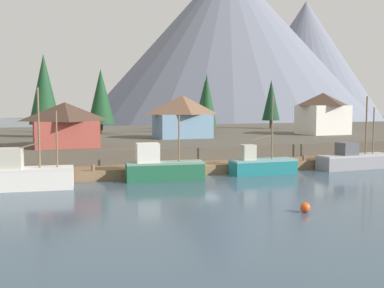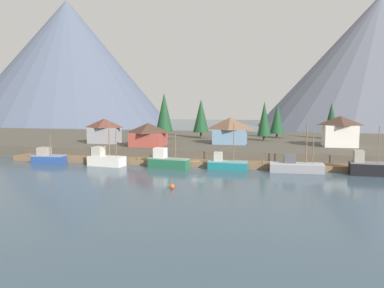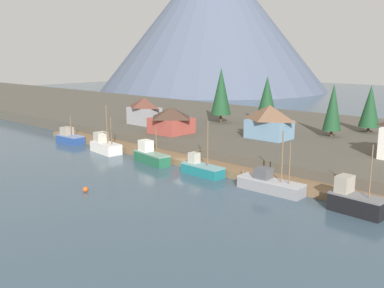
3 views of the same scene
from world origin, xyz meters
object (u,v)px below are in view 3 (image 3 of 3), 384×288
object	(u,v)px
fishing_boat_blue	(70,138)
conifer_back_left	(333,107)
conifer_mid_right	(370,106)
house_grey	(144,111)
fishing_boat_green	(151,156)
channel_buoy	(85,189)
fishing_boat_black	(355,201)
house_blue	(269,121)
house_red	(171,120)
fishing_boat_grey	(270,184)
conifer_near_right	(267,97)
fishing_boat_teal	(202,169)
fishing_boat_white	(105,146)
conifer_mid_left	(221,91)

from	to	relation	value
fishing_boat_blue	conifer_back_left	distance (m)	52.57
conifer_mid_right	conifer_back_left	size ratio (longest dim) A/B	0.94
house_grey	fishing_boat_green	bearing A→B (deg)	-38.97
channel_buoy	fishing_boat_black	bearing A→B (deg)	29.34
fishing_boat_blue	house_grey	world-z (taller)	house_grey
conifer_mid_right	channel_buoy	world-z (taller)	conifer_mid_right
house_blue	conifer_mid_right	xyz separation A→B (m)	(11.20, 18.90, 2.15)
house_red	house_blue	bearing A→B (deg)	25.57
fishing_boat_grey	conifer_near_right	distance (m)	42.36
fishing_boat_teal	fishing_boat_green	bearing A→B (deg)	-176.20
fishing_boat_green	conifer_near_right	xyz separation A→B (m)	(-0.10, 34.73, 7.44)
fishing_boat_black	conifer_back_left	world-z (taller)	conifer_back_left
fishing_boat_teal	fishing_boat_black	world-z (taller)	fishing_boat_teal
house_blue	conifer_near_right	size ratio (longest dim) A/B	0.75
conifer_mid_right	channel_buoy	distance (m)	58.88
fishing_boat_white	house_blue	distance (m)	30.81
fishing_boat_green	conifer_back_left	bearing A→B (deg)	68.58
house_red	conifer_mid_right	xyz separation A→B (m)	(28.63, 27.23, 2.69)
house_grey	conifer_mid_left	distance (m)	17.95
fishing_boat_teal	fishing_boat_blue	bearing A→B (deg)	-177.30
fishing_boat_white	fishing_boat_grey	xyz separation A→B (m)	(35.58, 0.51, -0.23)
house_blue	house_red	bearing A→B (deg)	-154.43
fishing_boat_blue	fishing_boat_white	distance (m)	12.64
house_grey	channel_buoy	distance (m)	42.21
house_blue	channel_buoy	distance (m)	38.07
house_blue	conifer_mid_left	size ratio (longest dim) A/B	0.65
house_red	conifer_near_right	world-z (taller)	conifer_near_right
house_grey	channel_buoy	size ratio (longest dim) A/B	10.42
fishing_boat_grey	conifer_near_right	bearing A→B (deg)	122.91
house_red	conifer_back_left	xyz separation A→B (m)	(25.20, 17.94, 3.02)
fishing_boat_teal	fishing_boat_black	distance (m)	23.62
fishing_boat_teal	house_blue	xyz separation A→B (m)	(-1.73, 20.79, 4.72)
fishing_boat_grey	fishing_boat_black	world-z (taller)	fishing_boat_grey
conifer_near_right	fishing_boat_blue	bearing A→B (deg)	-125.65
house_grey	conifer_mid_left	world-z (taller)	conifer_mid_left
fishing_boat_white	fishing_boat_teal	world-z (taller)	fishing_boat_white
house_blue	channel_buoy	size ratio (longest dim) A/B	11.58
fishing_boat_grey	conifer_mid_left	xyz separation A→B (m)	(-32.60, 29.76, 8.62)
fishing_boat_white	house_red	size ratio (longest dim) A/B	1.20
conifer_mid_left	conifer_back_left	bearing A→B (deg)	1.41
conifer_near_right	conifer_mid_right	world-z (taller)	conifer_near_right
conifer_mid_right	house_grey	bearing A→B (deg)	-150.32
house_blue	conifer_back_left	world-z (taller)	conifer_back_left
conifer_near_right	conifer_mid_right	size ratio (longest dim) A/B	1.13
conifer_mid_left	fishing_boat_green	bearing A→B (deg)	-72.73
fishing_boat_white	fishing_boat_teal	bearing A→B (deg)	8.54
house_blue	conifer_mid_left	bearing A→B (deg)	154.55
fishing_boat_green	conifer_back_left	xyz separation A→B (m)	(17.25, 30.66, 6.91)
fishing_boat_blue	conifer_near_right	bearing A→B (deg)	51.81
house_grey	conifer_back_left	world-z (taller)	conifer_back_left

